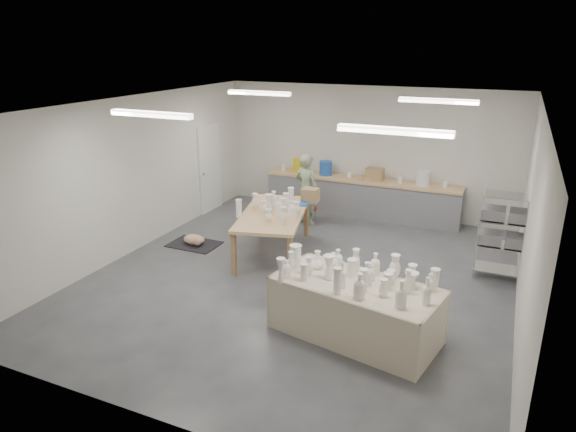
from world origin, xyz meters
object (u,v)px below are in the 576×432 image
at_px(drying_table, 355,307).
at_px(red_stool, 311,209).
at_px(potter, 306,189).
at_px(work_table, 278,211).

height_order(drying_table, red_stool, drying_table).
xyz_separation_m(drying_table, potter, (-2.38, 4.09, 0.37)).
height_order(work_table, potter, potter).
distance_m(drying_table, red_stool, 4.97).
height_order(work_table, red_stool, work_table).
bearing_deg(work_table, red_stool, 79.52).
bearing_deg(potter, red_stool, -76.33).
bearing_deg(red_stool, drying_table, -61.35).
relative_size(drying_table, potter, 1.52).
bearing_deg(work_table, drying_table, -59.74).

